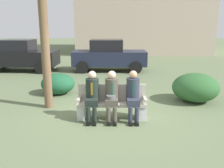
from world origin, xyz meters
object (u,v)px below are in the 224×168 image
Objects in this scene: park_bench at (112,103)px; shrub_mid_lawn at (58,84)px; shrub_near_bench at (196,88)px; parked_car_near at (20,55)px; parked_car_far at (109,55)px; seated_man_right at (133,93)px; seated_man_left at (92,93)px; seated_man_middle at (112,93)px.

park_bench reaches higher than shrub_mid_lawn.
shrub_near_bench is 9.37m from parked_car_near.
parked_car_far is (1.74, 4.53, 0.46)m from shrub_mid_lawn.
seated_man_right is 2.67m from shrub_near_bench.
parked_car_near reaches higher than seated_man_left.
seated_man_right reaches higher than park_bench.
seated_man_left is at bearing -92.35° from parked_car_far.
parked_car_far is (4.79, 0.06, 0.00)m from parked_car_near.
shrub_near_bench is (2.69, 1.45, 0.05)m from park_bench.
seated_man_middle is 6.98m from parked_car_far.
parked_car_near is (-4.50, 6.90, 0.12)m from seated_man_left.
seated_man_middle is at bearing -51.16° from shrub_mid_lawn.
seated_man_right is at bearing -44.05° from shrub_mid_lawn.
seated_man_right is 0.33× the size of parked_car_near.
seated_man_middle is (0.51, -0.01, -0.00)m from seated_man_left.
shrub_near_bench is 0.38× the size of parked_car_far.
shrub_mid_lawn is at bearing 128.84° from seated_man_middle.
seated_man_left is 1.08× the size of shrub_mid_lawn.
parked_car_near is 1.01× the size of parked_car_far.
park_bench is 1.21× the size of shrub_near_bench.
park_bench is 3.03m from shrub_mid_lawn.
seated_man_left is 0.32× the size of parked_car_near.
shrub_near_bench is at bearing 28.35° from park_bench.
seated_man_left is 0.33× the size of parked_car_far.
shrub_near_bench reaches higher than park_bench.
shrub_near_bench is at bearing 36.34° from seated_man_right.
parked_car_near and parked_car_far have the same top height.
seated_man_right reaches higher than shrub_mid_lawn.
parked_car_near reaches higher than seated_man_middle.
seated_man_middle is 0.33× the size of parked_car_near.
parked_car_near is at bearing -179.23° from parked_car_far.
shrub_near_bench reaches higher than shrub_mid_lawn.
shrub_near_bench is at bearing -61.58° from parked_car_far.
seated_man_middle is 0.55m from seated_man_right.
seated_man_right is 0.87× the size of shrub_near_bench.
shrub_near_bench is at bearing -34.65° from parked_car_near.
seated_man_left reaches higher than shrub_near_bench.
seated_man_middle is 3.15m from shrub_mid_lawn.
parked_car_near is at bearing 124.27° from shrub_mid_lawn.
shrub_near_bench is at bearing 26.25° from seated_man_left.
seated_man_left is 1.00× the size of seated_man_middle.
park_bench is at bearing 167.14° from seated_man_right.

